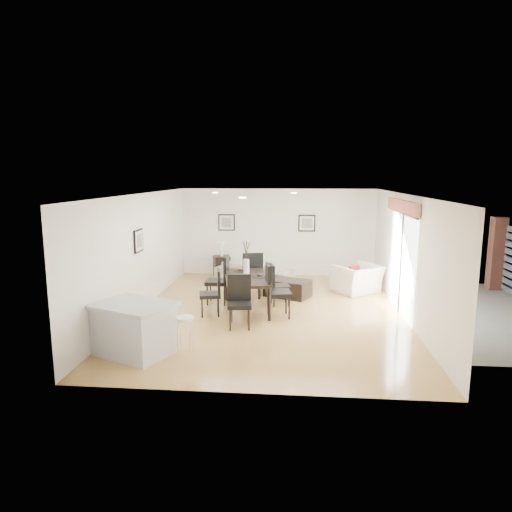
# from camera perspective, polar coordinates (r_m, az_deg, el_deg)

# --- Properties ---
(ground) EXTENTS (8.00, 8.00, 0.00)m
(ground) POSITION_cam_1_polar(r_m,az_deg,el_deg) (10.61, 1.74, -7.00)
(ground) COLOR #AF7F47
(ground) RESTS_ON ground
(wall_back) EXTENTS (6.00, 0.04, 2.70)m
(wall_back) POSITION_cam_1_polar(r_m,az_deg,el_deg) (14.24, 2.72, 2.97)
(wall_back) COLOR white
(wall_back) RESTS_ON ground
(wall_front) EXTENTS (6.00, 0.04, 2.70)m
(wall_front) POSITION_cam_1_polar(r_m,az_deg,el_deg) (6.40, -0.32, -5.96)
(wall_front) COLOR white
(wall_front) RESTS_ON ground
(wall_left) EXTENTS (0.04, 8.00, 2.70)m
(wall_left) POSITION_cam_1_polar(r_m,az_deg,el_deg) (10.88, -14.20, 0.44)
(wall_left) COLOR white
(wall_left) RESTS_ON ground
(wall_right) EXTENTS (0.04, 8.00, 2.70)m
(wall_right) POSITION_cam_1_polar(r_m,az_deg,el_deg) (10.55, 18.27, -0.06)
(wall_right) COLOR white
(wall_right) RESTS_ON ground
(ceiling) EXTENTS (6.00, 8.00, 0.02)m
(ceiling) POSITION_cam_1_polar(r_m,az_deg,el_deg) (10.14, 1.82, 7.74)
(ceiling) COLOR white
(ceiling) RESTS_ON wall_back
(sofa) EXTENTS (2.35, 1.54, 0.64)m
(sofa) POSITION_cam_1_polar(r_m,az_deg,el_deg) (13.28, -0.25, -2.06)
(sofa) COLOR #9F9681
(sofa) RESTS_ON ground
(armchair) EXTENTS (1.51, 1.48, 0.74)m
(armchair) POSITION_cam_1_polar(r_m,az_deg,el_deg) (12.53, 12.54, -2.81)
(armchair) COLOR silver
(armchair) RESTS_ON ground
(dining_table) EXTENTS (1.33, 2.08, 0.80)m
(dining_table) POSITION_cam_1_polar(r_m,az_deg,el_deg) (10.60, -1.22, -2.98)
(dining_table) COLOR black
(dining_table) RESTS_ON ground
(dining_chair_wnear) EXTENTS (0.55, 0.55, 1.04)m
(dining_chair_wnear) POSITION_cam_1_polar(r_m,az_deg,el_deg) (10.28, -5.30, -4.24)
(dining_chair_wnear) COLOR black
(dining_chair_wnear) RESTS_ON ground
(dining_chair_wfar) EXTENTS (0.54, 0.54, 1.19)m
(dining_chair_wfar) POSITION_cam_1_polar(r_m,az_deg,el_deg) (11.16, -4.36, -2.63)
(dining_chair_wfar) COLOR black
(dining_chair_wfar) RESTS_ON ground
(dining_chair_enear) EXTENTS (0.62, 0.62, 1.20)m
(dining_chair_enear) POSITION_cam_1_polar(r_m,az_deg,el_deg) (10.07, 2.25, -3.98)
(dining_chair_enear) COLOR black
(dining_chair_enear) RESTS_ON ground
(dining_chair_efar) EXTENTS (0.54, 0.54, 1.01)m
(dining_chair_efar) POSITION_cam_1_polar(r_m,az_deg,el_deg) (11.03, 2.59, -3.31)
(dining_chair_efar) COLOR black
(dining_chair_efar) RESTS_ON ground
(dining_chair_head) EXTENTS (0.55, 0.55, 1.09)m
(dining_chair_head) POSITION_cam_1_polar(r_m,az_deg,el_deg) (9.48, -2.09, -5.27)
(dining_chair_head) COLOR black
(dining_chair_head) RESTS_ON ground
(dining_chair_foot) EXTENTS (0.63, 0.63, 1.17)m
(dining_chair_foot) POSITION_cam_1_polar(r_m,az_deg,el_deg) (11.76, -0.48, -1.99)
(dining_chair_foot) COLOR black
(dining_chair_foot) RESTS_ON ground
(vase) EXTENTS (0.90, 1.48, 0.83)m
(vase) POSITION_cam_1_polar(r_m,az_deg,el_deg) (10.50, -1.23, -0.58)
(vase) COLOR white
(vase) RESTS_ON dining_table
(coffee_table) EXTENTS (1.29, 1.08, 0.45)m
(coffee_table) POSITION_cam_1_polar(r_m,az_deg,el_deg) (11.88, 3.97, -4.02)
(coffee_table) COLOR black
(coffee_table) RESTS_ON ground
(side_table) EXTENTS (0.61, 0.61, 0.63)m
(side_table) POSITION_cam_1_polar(r_m,az_deg,el_deg) (14.25, -4.30, -1.25)
(side_table) COLOR black
(side_table) RESTS_ON ground
(table_lamp) EXTENTS (0.23, 0.23, 0.43)m
(table_lamp) POSITION_cam_1_polar(r_m,az_deg,el_deg) (14.14, -4.33, 1.12)
(table_lamp) COLOR white
(table_lamp) RESTS_ON side_table
(cushion) EXTENTS (0.31, 0.27, 0.32)m
(cushion) POSITION_cam_1_polar(r_m,az_deg,el_deg) (12.37, 12.16, -1.96)
(cushion) COLOR maroon
(cushion) RESTS_ON armchair
(kitchen_island) EXTENTS (1.61, 1.46, 0.92)m
(kitchen_island) POSITION_cam_1_polar(r_m,az_deg,el_deg) (8.38, -14.98, -8.73)
(kitchen_island) COLOR #BCBCBE
(kitchen_island) RESTS_ON ground
(bar_stool) EXTENTS (0.32, 0.32, 0.70)m
(bar_stool) POSITION_cam_1_polar(r_m,az_deg,el_deg) (8.07, -8.89, -8.20)
(bar_stool) COLOR white
(bar_stool) RESTS_ON ground
(framed_print_back_left) EXTENTS (0.52, 0.04, 0.52)m
(framed_print_back_left) POSITION_cam_1_polar(r_m,az_deg,el_deg) (14.33, -3.69, 4.21)
(framed_print_back_left) COLOR black
(framed_print_back_left) RESTS_ON wall_back
(framed_print_back_right) EXTENTS (0.52, 0.04, 0.52)m
(framed_print_back_right) POSITION_cam_1_polar(r_m,az_deg,el_deg) (14.17, 6.37, 4.10)
(framed_print_back_right) COLOR black
(framed_print_back_right) RESTS_ON wall_back
(framed_print_left_wall) EXTENTS (0.04, 0.52, 0.52)m
(framed_print_left_wall) POSITION_cam_1_polar(r_m,az_deg,el_deg) (10.64, -14.47, 1.85)
(framed_print_left_wall) COLOR black
(framed_print_left_wall) RESTS_ON wall_left
(sliding_door) EXTENTS (0.12, 2.70, 2.57)m
(sliding_door) POSITION_cam_1_polar(r_m,az_deg,el_deg) (10.78, 17.77, 1.87)
(sliding_door) COLOR white
(sliding_door) RESTS_ON wall_right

